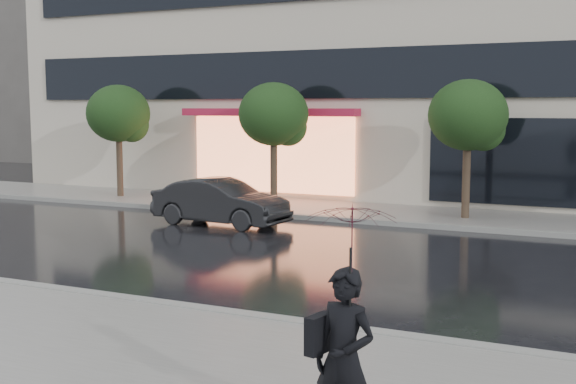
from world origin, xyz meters
The scene contains 11 objects.
ground centered at (0.00, 0.00, 0.00)m, with size 120.00×120.00×0.00m, color black.
sidewalk_near centered at (0.00, -3.25, 0.06)m, with size 60.00×4.50×0.12m, color slate.
sidewalk_far centered at (0.00, 10.25, 0.06)m, with size 60.00×3.50×0.12m, color slate.
curb_near centered at (0.00, -1.00, 0.07)m, with size 60.00×0.25×0.14m, color gray.
curb_far centered at (0.00, 8.50, 0.07)m, with size 60.00×0.25×0.14m, color gray.
bg_building_left centered at (-28.00, 26.00, 6.00)m, with size 14.00×10.00×12.00m, color #59544F.
tree_far_west centered at (-8.94, 10.03, 2.92)m, with size 2.20×2.20×3.99m.
tree_mid_west centered at (-2.94, 10.03, 2.92)m, with size 2.20×2.20×3.99m.
tree_mid_east centered at (3.06, 10.03, 2.92)m, with size 2.20×2.20×3.99m.
parked_car centered at (-2.98, 6.63, 0.64)m, with size 1.35×3.86×1.27m, color black.
pedestrian_with_umbrella centered at (4.77, -4.42, 1.54)m, with size 0.99×1.00×2.26m.
Camera 1 is at (6.93, -10.32, 3.22)m, focal length 45.00 mm.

